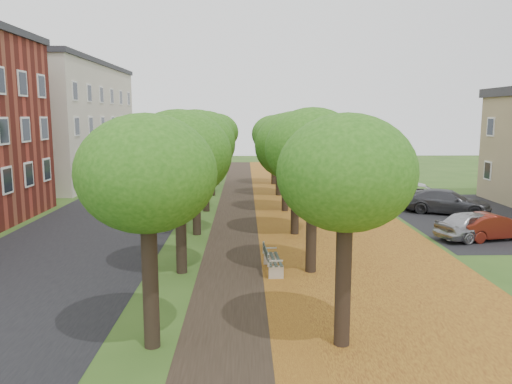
{
  "coord_description": "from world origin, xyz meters",
  "views": [
    {
      "loc": [
        0.15,
        -11.91,
        5.78
      ],
      "look_at": [
        0.63,
        9.38,
        2.5
      ],
      "focal_mm": 35.0,
      "sensor_mm": 36.0,
      "label": 1
    }
  ],
  "objects": [
    {
      "name": "tree_row_east",
      "position": [
        2.6,
        15.0,
        4.41
      ],
      "size": [
        3.66,
        33.66,
        6.0
      ],
      "color": "black",
      "rests_on": "ground"
    },
    {
      "name": "car_white",
      "position": [
        11.25,
        18.94,
        0.77
      ],
      "size": [
        5.87,
        3.34,
        1.54
      ],
      "primitive_type": "imported",
      "rotation": [
        0.0,
        0.0,
        1.43
      ],
      "color": "silver",
      "rests_on": "ground"
    },
    {
      "name": "ground",
      "position": [
        0.0,
        0.0,
        0.0
      ],
      "size": [
        120.0,
        120.0,
        0.0
      ],
      "primitive_type": "plane",
      "color": "#2D4C19",
      "rests_on": "ground"
    },
    {
      "name": "tree_row_west",
      "position": [
        -2.2,
        15.0,
        4.41
      ],
      "size": [
        3.66,
        33.66,
        6.0
      ],
      "color": "black",
      "rests_on": "ground"
    },
    {
      "name": "parking_lot",
      "position": [
        13.5,
        16.0,
        0.0
      ],
      "size": [
        9.0,
        16.0,
        0.01
      ],
      "primitive_type": "cube",
      "color": "black",
      "rests_on": "ground"
    },
    {
      "name": "leaf_verge",
      "position": [
        5.0,
        15.0,
        0.01
      ],
      "size": [
        7.5,
        70.0,
        0.01
      ],
      "primitive_type": "cube",
      "color": "#AB751F",
      "rests_on": "ground"
    },
    {
      "name": "car_red",
      "position": [
        11.8,
        10.71,
        0.62
      ],
      "size": [
        3.96,
        2.12,
        1.24
      ],
      "primitive_type": "imported",
      "rotation": [
        0.0,
        0.0,
        1.8
      ],
      "color": "maroon",
      "rests_on": "ground"
    },
    {
      "name": "footpath",
      "position": [
        0.0,
        15.0,
        0.0
      ],
      "size": [
        3.2,
        70.0,
        0.01
      ],
      "primitive_type": "cube",
      "color": "black",
      "rests_on": "ground"
    },
    {
      "name": "bench",
      "position": [
        1.14,
        6.05,
        0.47
      ],
      "size": [
        0.68,
        1.94,
        0.9
      ],
      "rotation": [
        0.0,
        0.0,
        1.63
      ],
      "color": "#2A352D",
      "rests_on": "ground"
    },
    {
      "name": "building_cream",
      "position": [
        -17.0,
        33.0,
        5.21
      ],
      "size": [
        10.3,
        20.3,
        10.4
      ],
      "color": "beige",
      "rests_on": "ground"
    },
    {
      "name": "car_grey",
      "position": [
        12.16,
        16.94,
        0.71
      ],
      "size": [
        5.26,
        3.84,
        1.42
      ],
      "primitive_type": "imported",
      "rotation": [
        0.0,
        0.0,
        1.14
      ],
      "color": "#38393E",
      "rests_on": "ground"
    },
    {
      "name": "car_silver",
      "position": [
        11.0,
        10.75,
        0.68
      ],
      "size": [
        4.31,
        2.9,
        1.36
      ],
      "primitive_type": "imported",
      "rotation": [
        0.0,
        0.0,
        1.93
      ],
      "color": "#A4A4A8",
      "rests_on": "ground"
    },
    {
      "name": "street_asphalt",
      "position": [
        -7.5,
        15.0,
        0.0
      ],
      "size": [
        8.0,
        70.0,
        0.01
      ],
      "primitive_type": "cube",
      "color": "black",
      "rests_on": "ground"
    }
  ]
}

